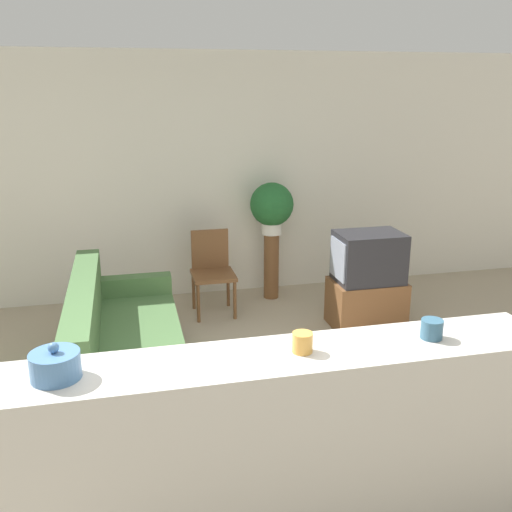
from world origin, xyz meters
name	(u,v)px	position (x,y,z in m)	size (l,w,h in m)	color
ground_plane	(259,481)	(0.00, 0.00, 0.00)	(14.00, 14.00, 0.00)	tan
wall_back	(187,178)	(0.00, 3.43, 1.35)	(9.00, 0.06, 2.70)	silver
couch	(123,350)	(-0.79, 1.41, 0.30)	(0.85, 2.06, 0.87)	#476B3D
tv_stand	(366,303)	(1.60, 2.08, 0.24)	(0.71, 0.48, 0.47)	brown
television	(368,257)	(1.60, 2.08, 0.72)	(0.65, 0.46, 0.49)	#232328
wooden_chair	(212,268)	(0.16, 2.80, 0.49)	(0.44, 0.44, 0.87)	brown
plant_stand	(271,266)	(0.87, 3.06, 0.37)	(0.17, 0.17, 0.75)	brown
potted_plant	(272,206)	(0.87, 3.06, 1.07)	(0.48, 0.48, 0.57)	white
foreground_counter	(280,450)	(0.00, -0.45, 0.54)	(2.82, 0.44, 1.08)	beige
decorative_bowl	(55,365)	(-1.04, -0.45, 1.15)	(0.22, 0.22, 0.17)	#4C7AAD
candle_jar	(302,342)	(0.11, -0.45, 1.13)	(0.10, 0.10, 0.10)	gold
coffee_tin	(432,329)	(0.80, -0.45, 1.13)	(0.11, 0.11, 0.10)	#335B75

